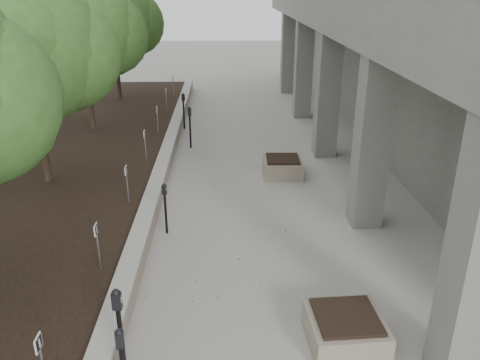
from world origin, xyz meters
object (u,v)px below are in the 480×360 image
object	(u,v)px
parking_meter_5	(184,111)
parking_meter_3	(165,209)
crabapple_tree_4	(85,54)
parking_meter_4	(190,128)
planter_front	(345,329)
parking_meter_1	(121,335)
crabapple_tree_3	(33,81)
planter_back	(282,166)
crabapple_tree_5	(114,38)

from	to	relation	value
parking_meter_5	parking_meter_3	bearing A→B (deg)	-106.13
crabapple_tree_4	parking_meter_5	size ratio (longest dim) A/B	3.79
parking_meter_4	planter_front	xyz separation A→B (m)	(3.09, -10.08, -0.47)
parking_meter_1	parking_meter_3	size ratio (longest dim) A/B	1.24
crabapple_tree_4	parking_meter_4	world-z (taller)	crabapple_tree_4
parking_meter_4	parking_meter_3	bearing A→B (deg)	-98.26
planter_front	parking_meter_1	bearing A→B (deg)	-169.78
parking_meter_4	crabapple_tree_3	bearing A→B (deg)	-139.81
crabapple_tree_4	planter_back	bearing A→B (deg)	-29.97
parking_meter_3	planter_front	bearing A→B (deg)	-35.29
parking_meter_5	planter_front	bearing A→B (deg)	-91.90
parking_meter_1	parking_meter_5	bearing A→B (deg)	91.84
parking_meter_1	planter_back	world-z (taller)	parking_meter_1
crabapple_tree_3	parking_meter_5	xyz separation A→B (m)	(3.25, 6.26, -2.40)
parking_meter_3	crabapple_tree_3	bearing A→B (deg)	159.65
crabapple_tree_5	planter_back	xyz separation A→B (m)	(6.58, -8.79, -2.85)
planter_back	parking_meter_1	bearing A→B (deg)	-112.17
crabapple_tree_4	planter_front	size ratio (longest dim) A/B	4.61
crabapple_tree_5	planter_front	bearing A→B (deg)	-67.44
crabapple_tree_3	planter_front	bearing A→B (deg)	-42.68
parking_meter_4	planter_back	distance (m)	3.99
crabapple_tree_5	planter_front	distance (m)	17.78
crabapple_tree_3	crabapple_tree_4	size ratio (longest dim) A/B	1.00
parking_meter_4	parking_meter_5	bearing A→B (deg)	92.90
parking_meter_1	planter_front	xyz separation A→B (m)	(3.43, 0.62, -0.51)
crabapple_tree_3	planter_front	world-z (taller)	crabapple_tree_3
parking_meter_5	planter_front	size ratio (longest dim) A/B	1.22
crabapple_tree_5	parking_meter_3	distance (m)	13.09
crabapple_tree_5	parking_meter_1	xyz separation A→B (m)	(3.31, -16.83, -2.34)
crabapple_tree_4	crabapple_tree_5	bearing A→B (deg)	90.00
crabapple_tree_3	parking_meter_3	size ratio (longest dim) A/B	4.32
crabapple_tree_5	parking_meter_1	distance (m)	17.31
crabapple_tree_4	planter_front	xyz separation A→B (m)	(6.73, -11.21, -2.84)
crabapple_tree_5	parking_meter_3	bearing A→B (deg)	-74.39
parking_meter_1	crabapple_tree_5	bearing A→B (deg)	102.71
parking_meter_4	planter_front	world-z (taller)	parking_meter_4
parking_meter_3	planter_front	size ratio (longest dim) A/B	1.07
parking_meter_5	planter_back	size ratio (longest dim) A/B	1.24
crabapple_tree_4	planter_back	world-z (taller)	crabapple_tree_4
parking_meter_4	planter_back	xyz separation A→B (m)	(2.93, -2.67, -0.47)
crabapple_tree_4	parking_meter_1	size ratio (longest dim) A/B	3.47
crabapple_tree_3	planter_front	distance (m)	9.59
parking_meter_1	planter_back	xyz separation A→B (m)	(3.27, 8.03, -0.51)
crabapple_tree_4	planter_back	xyz separation A→B (m)	(6.58, -3.79, -2.85)
crabapple_tree_4	crabapple_tree_5	xyz separation A→B (m)	(0.00, 5.00, 0.00)
parking_meter_5	planter_back	world-z (taller)	parking_meter_5
crabapple_tree_5	planter_back	distance (m)	11.35
crabapple_tree_5	parking_meter_4	distance (m)	7.52
parking_meter_5	planter_front	distance (m)	12.96
parking_meter_1	parking_meter_3	world-z (taller)	parking_meter_1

